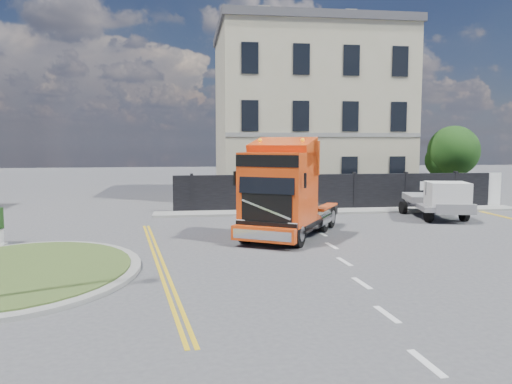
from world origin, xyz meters
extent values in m
plane|color=#424244|center=(0.00, 0.00, 0.00)|extent=(120.00, 120.00, 0.00)
cylinder|color=gray|center=(-7.00, -3.00, 0.06)|extent=(6.80, 6.80, 0.12)
cylinder|color=#2B441B|center=(-7.00, -3.00, 0.14)|extent=(6.20, 6.20, 0.05)
cube|color=black|center=(6.00, 9.00, 1.00)|extent=(18.00, 0.25, 2.00)
cube|color=silver|center=(14.50, 9.00, 1.00)|extent=(2.60, 0.12, 2.00)
cube|color=#B9B193|center=(6.00, 16.50, 5.50)|extent=(12.00, 10.00, 11.00)
cube|color=#45454A|center=(6.00, 16.50, 11.25)|extent=(12.30, 10.30, 0.50)
cube|color=#B9B193|center=(3.00, 16.50, 12.00)|extent=(0.80, 0.80, 1.60)
cube|color=#B9B193|center=(9.00, 16.50, 12.00)|extent=(0.80, 0.80, 1.60)
cylinder|color=#382619|center=(14.50, 12.00, 1.20)|extent=(0.24, 0.24, 2.40)
sphere|color=black|center=(14.50, 12.00, 3.20)|extent=(3.20, 3.20, 3.20)
sphere|color=black|center=(14.00, 12.40, 2.60)|extent=(2.20, 2.20, 2.20)
cube|color=gray|center=(6.00, 8.10, 0.06)|extent=(20.00, 1.60, 0.12)
cube|color=black|center=(2.04, 2.16, 0.71)|extent=(5.05, 6.35, 0.43)
cube|color=#E34210|center=(1.19, 0.72, 2.05)|extent=(3.30, 3.34, 2.66)
cube|color=#E34210|center=(1.70, 1.58, 3.14)|extent=(2.48, 1.94, 1.33)
cube|color=black|center=(0.57, -0.33, 2.43)|extent=(1.83, 1.11, 1.00)
cube|color=#E34210|center=(0.42, -0.59, 0.52)|extent=(2.22, 1.49, 0.52)
cylinder|color=black|center=(-0.08, 0.59, 0.49)|extent=(0.76, 1.01, 0.99)
cylinder|color=gray|center=(-0.08, 0.59, 0.49)|extent=(0.57, 0.64, 0.54)
cylinder|color=black|center=(1.69, -0.46, 0.49)|extent=(0.76, 1.01, 0.99)
cylinder|color=gray|center=(1.69, -0.46, 0.49)|extent=(0.57, 0.64, 0.54)
cylinder|color=black|center=(1.63, 3.50, 0.49)|extent=(0.76, 1.01, 0.99)
cylinder|color=gray|center=(1.63, 3.50, 0.49)|extent=(0.57, 0.64, 0.54)
cylinder|color=black|center=(3.41, 2.45, 0.49)|extent=(0.76, 1.01, 0.99)
cylinder|color=gray|center=(3.41, 2.45, 0.49)|extent=(0.57, 0.64, 0.54)
cylinder|color=black|center=(2.21, 4.48, 0.49)|extent=(0.76, 1.01, 0.99)
cylinder|color=gray|center=(2.21, 4.48, 0.49)|extent=(0.57, 0.64, 0.54)
cylinder|color=black|center=(3.98, 3.44, 0.49)|extent=(0.76, 1.01, 0.99)
cylinder|color=gray|center=(3.98, 3.44, 0.49)|extent=(0.57, 0.64, 0.54)
cube|color=slate|center=(9.91, 5.64, 0.66)|extent=(2.78, 4.81, 0.24)
cube|color=silver|center=(9.91, 4.23, 1.27)|extent=(2.13, 2.06, 1.22)
cylinder|color=black|center=(9.01, 4.23, 0.33)|extent=(0.24, 0.66, 0.66)
cylinder|color=black|center=(10.80, 4.23, 0.33)|extent=(0.24, 0.66, 0.66)
cylinder|color=black|center=(9.01, 7.06, 0.33)|extent=(0.24, 0.66, 0.66)
cylinder|color=black|center=(10.80, 7.06, 0.33)|extent=(0.24, 0.66, 0.66)
camera|label=1|loc=(-2.17, -17.67, 3.74)|focal=35.00mm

